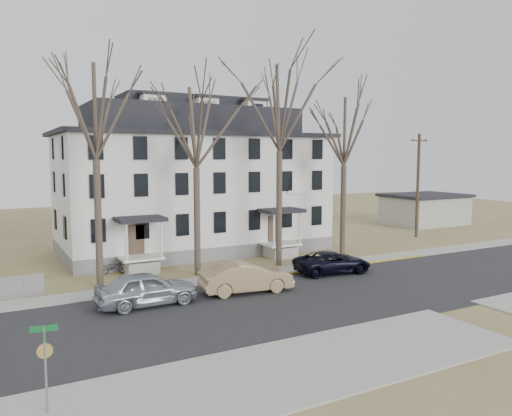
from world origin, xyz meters
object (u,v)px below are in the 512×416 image
car_tan (246,278)px  car_navy (333,263)px  car_silver (147,289)px  bicycle_left (113,267)px  boarding_house (193,183)px  street_sign (45,356)px  utility_pole_far (418,184)px  tree_center (280,102)px  tree_far_left (94,104)px  tree_mid_left (196,121)px  tree_mid_right (345,127)px

car_tan → car_navy: bearing=-71.6°
car_silver → bicycle_left: bearing=-1.8°
boarding_house → bicycle_left: size_ratio=12.22×
car_tan → bicycle_left: (-5.43, 7.84, -0.39)m
car_silver → street_sign: 10.60m
utility_pole_far → car_tan: bearing=-157.6°
utility_pole_far → tree_center: bearing=-166.5°
tree_far_left → tree_center: tree_center is taller
street_sign → car_tan: bearing=47.6°
car_silver → bicycle_left: (0.07, 7.63, -0.41)m
tree_mid_left → bicycle_left: 10.61m
boarding_house → utility_pole_far: boarding_house is taller
tree_mid_right → car_navy: (-3.79, -3.78, -8.91)m
tree_far_left → street_sign: size_ratio=5.15×
utility_pole_far → car_silver: size_ratio=1.89×
tree_center → tree_mid_right: bearing=0.0°
boarding_house → street_sign: boarding_house is taller
boarding_house → car_navy: boarding_house is taller
utility_pole_far → car_navy: (-15.79, -7.98, -4.21)m
boarding_house → utility_pole_far: (20.50, -3.95, -0.47)m
bicycle_left → boarding_house: bearing=-47.7°
tree_mid_left → tree_center: size_ratio=0.87×
boarding_house → tree_center: (3.00, -8.15, 5.71)m
tree_far_left → utility_pole_far: bearing=8.1°
boarding_house → bicycle_left: (-7.66, -5.49, -4.93)m
tree_mid_left → car_tan: 10.21m
car_tan → bicycle_left: bearing=41.7°
tree_mid_left → car_silver: size_ratio=2.54×
boarding_house → utility_pole_far: bearing=-10.9°
bicycle_left → street_sign: size_ratio=0.64×
boarding_house → tree_mid_left: tree_mid_left is taller
tree_center → tree_far_left: bearing=180.0°
tree_mid_left → tree_center: tree_center is taller
bicycle_left → tree_mid_left: bearing=-113.1°
tree_mid_left → car_navy: size_ratio=2.55×
tree_mid_left → tree_center: 6.18m
utility_pole_far → car_silver: (-28.23, -9.16, -4.05)m
tree_mid_left → street_sign: size_ratio=4.78×
tree_far_left → tree_mid_right: bearing=0.0°
tree_mid_right → bicycle_left: (-16.16, 2.66, -9.16)m
car_silver → street_sign: (-5.57, -8.97, 0.90)m
car_silver → street_sign: size_ratio=1.89×
tree_center → tree_mid_left: bearing=180.0°
tree_mid_right → bicycle_left: size_ratio=7.48×
bicycle_left → utility_pole_far: bearing=-80.2°
utility_pole_far → street_sign: (-33.80, -18.13, -3.15)m
tree_center → utility_pole_far: tree_center is taller
car_tan → tree_far_left: bearing=59.6°
utility_pole_far → car_tan: size_ratio=1.86×
tree_far_left → car_silver: tree_far_left is taller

